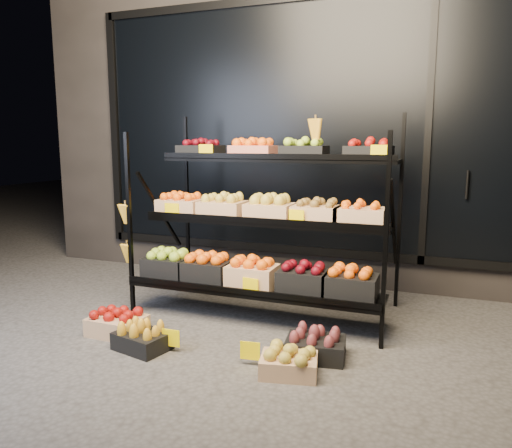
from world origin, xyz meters
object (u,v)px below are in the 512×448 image
at_px(display_rack, 263,220).
at_px(floor_crate_left, 117,322).
at_px(floor_crate_midleft, 142,337).
at_px(floor_crate_midright, 289,362).

distance_m(display_rack, floor_crate_left, 1.39).
height_order(display_rack, floor_crate_left, display_rack).
xyz_separation_m(floor_crate_left, floor_crate_midleft, (0.33, -0.17, -0.01)).
bearing_deg(floor_crate_left, floor_crate_midleft, -25.69).
xyz_separation_m(floor_crate_midleft, floor_crate_midright, (1.06, 0.00, -0.00)).
bearing_deg(floor_crate_midright, display_rack, 105.96).
relative_size(floor_crate_midleft, floor_crate_midright, 1.03).
relative_size(floor_crate_left, floor_crate_midleft, 0.98).
height_order(floor_crate_left, floor_crate_midright, floor_crate_left).
bearing_deg(display_rack, floor_crate_midright, -61.84).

